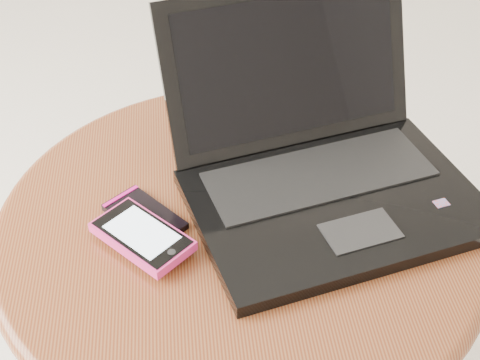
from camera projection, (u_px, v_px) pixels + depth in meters
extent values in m
cylinder|color=#612412|center=(240.00, 336.00, 1.07)|extent=(0.10, 0.10, 0.46)
cylinder|color=#5D2410|center=(240.00, 223.00, 0.91)|extent=(0.62, 0.62, 0.03)
torus|color=#5D2410|center=(240.00, 223.00, 0.91)|extent=(0.65, 0.65, 0.03)
cube|color=black|center=(336.00, 203.00, 0.91)|extent=(0.43, 0.34, 0.02)
cube|color=black|center=(320.00, 174.00, 0.94)|extent=(0.33, 0.19, 0.00)
cube|color=black|center=(360.00, 231.00, 0.85)|extent=(0.10, 0.08, 0.00)
cube|color=red|center=(441.00, 203.00, 0.89)|extent=(0.02, 0.02, 0.00)
cube|color=black|center=(289.00, 66.00, 0.95)|extent=(0.37, 0.18, 0.22)
cube|color=black|center=(290.00, 66.00, 0.95)|extent=(0.33, 0.15, 0.18)
cube|color=black|center=(145.00, 216.00, 0.89)|extent=(0.11, 0.12, 0.01)
cube|color=#C6117C|center=(121.00, 196.00, 0.92)|extent=(0.05, 0.04, 0.00)
cube|color=#D72878|center=(142.00, 236.00, 0.85)|extent=(0.14, 0.14, 0.01)
cube|color=black|center=(142.00, 232.00, 0.84)|extent=(0.13, 0.13, 0.00)
cube|color=silver|center=(142.00, 232.00, 0.84)|extent=(0.10, 0.10, 0.00)
cylinder|color=black|center=(171.00, 252.00, 0.82)|extent=(0.01, 0.01, 0.00)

